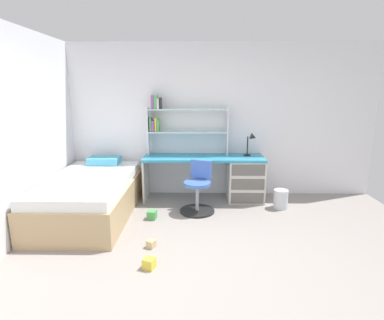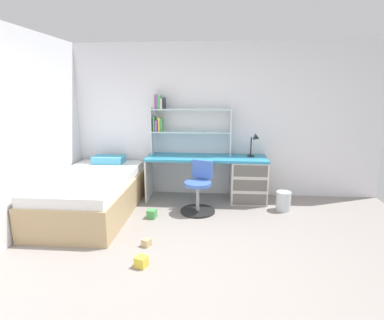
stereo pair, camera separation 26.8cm
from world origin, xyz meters
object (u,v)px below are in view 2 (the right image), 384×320
object	(u,v)px
waste_bin	(283,201)
toy_block_yellow_1	(141,262)
bookshelf_hutch	(179,120)
toy_block_natural_2	(146,242)
bed_platform	(93,194)
toy_block_green_0	(152,214)
desk_lamp	(255,141)
desk	(238,177)
swivel_chair	(199,193)

from	to	relation	value
waste_bin	toy_block_yellow_1	distance (m)	2.46
bookshelf_hutch	toy_block_natural_2	xyz separation A→B (m)	(-0.18, -1.82, -1.26)
bed_platform	toy_block_yellow_1	size ratio (longest dim) A/B	18.11
toy_block_green_0	toy_block_yellow_1	bearing A→B (deg)	-83.05
bookshelf_hutch	bed_platform	world-z (taller)	bookshelf_hutch
toy_block_natural_2	bookshelf_hutch	bearing A→B (deg)	84.47
waste_bin	toy_block_natural_2	size ratio (longest dim) A/B	3.30
bookshelf_hutch	bed_platform	distance (m)	1.80
desk_lamp	bed_platform	bearing A→B (deg)	-162.02
bed_platform	toy_block_natural_2	world-z (taller)	bed_platform
desk_lamp	toy_block_yellow_1	distance (m)	2.72
bed_platform	toy_block_green_0	distance (m)	0.94
desk	waste_bin	distance (m)	0.82
swivel_chair	toy_block_yellow_1	bearing A→B (deg)	-107.95
desk	waste_bin	bearing A→B (deg)	-29.61
desk	toy_block_natural_2	size ratio (longest dim) A/B	22.07
desk_lamp	bed_platform	world-z (taller)	desk_lamp
swivel_chair	toy_block_natural_2	xyz separation A→B (m)	(-0.55, -1.12, -0.25)
waste_bin	desk_lamp	bearing A→B (deg)	131.98
desk	toy_block_natural_2	world-z (taller)	desk
desk	swivel_chair	xyz separation A→B (m)	(-0.61, -0.53, -0.11)
bed_platform	desk	bearing A→B (deg)	18.42
waste_bin	toy_block_yellow_1	bearing A→B (deg)	-136.45
bookshelf_hutch	desk_lamp	bearing A→B (deg)	-4.67
bookshelf_hutch	toy_block_natural_2	bearing A→B (deg)	-95.53
desk	desk_lamp	bearing A→B (deg)	14.33
bed_platform	toy_block_green_0	xyz separation A→B (m)	(0.90, -0.12, -0.23)
bed_platform	toy_block_yellow_1	xyz separation A→B (m)	(1.05, -1.36, -0.24)
swivel_chair	bed_platform	xyz separation A→B (m)	(-1.56, -0.19, -0.00)
desk	bed_platform	size ratio (longest dim) A/B	0.96
bookshelf_hutch	waste_bin	bearing A→B (deg)	-18.54
bed_platform	waste_bin	xyz separation A→B (m)	(2.84, 0.34, -0.15)
desk	bookshelf_hutch	size ratio (longest dim) A/B	1.47
desk	toy_block_yellow_1	distance (m)	2.38
toy_block_green_0	desk	bearing A→B (deg)	33.57
swivel_chair	bed_platform	size ratio (longest dim) A/B	0.37
desk	swivel_chair	bearing A→B (deg)	-138.80
bookshelf_hutch	toy_block_yellow_1	size ratio (longest dim) A/B	11.77
waste_bin	swivel_chair	bearing A→B (deg)	-173.41
bookshelf_hutch	bed_platform	size ratio (longest dim) A/B	0.65
bed_platform	bookshelf_hutch	bearing A→B (deg)	36.92
toy_block_yellow_1	waste_bin	bearing A→B (deg)	43.55
waste_bin	toy_block_green_0	world-z (taller)	waste_bin
toy_block_green_0	toy_block_natural_2	distance (m)	0.82
waste_bin	toy_block_green_0	distance (m)	1.99
waste_bin	toy_block_green_0	xyz separation A→B (m)	(-1.94, -0.45, -0.09)
bookshelf_hutch	swivel_chair	size ratio (longest dim) A/B	1.75
desk	toy_block_yellow_1	world-z (taller)	desk
desk	desk_lamp	size ratio (longest dim) A/B	5.11
bookshelf_hutch	toy_block_green_0	bearing A→B (deg)	-105.71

